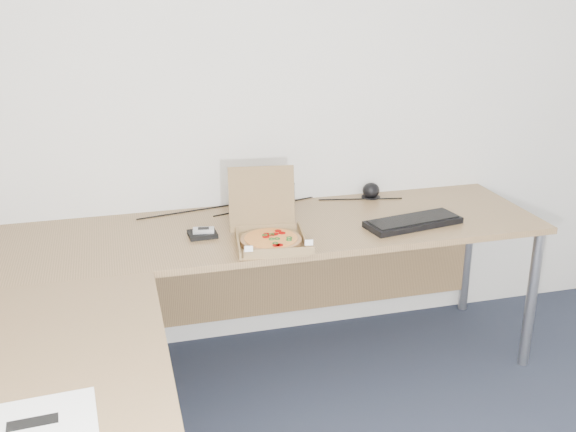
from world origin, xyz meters
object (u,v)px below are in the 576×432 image
object	(u,v)px
pizza_box	(270,236)
wallet	(202,234)
desk	(215,280)
drinking_glass	(287,196)
keyboard	(413,222)

from	to	relation	value
pizza_box	wallet	distance (m)	0.31
desk	drinking_glass	world-z (taller)	drinking_glass
keyboard	wallet	bearing A→B (deg)	163.27
desk	drinking_glass	xyz separation A→B (m)	(0.46, 0.65, 0.09)
desk	pizza_box	xyz separation A→B (m)	(0.28, 0.24, 0.06)
keyboard	pizza_box	bearing A→B (deg)	173.67
drinking_glass	wallet	xyz separation A→B (m)	(-0.45, -0.25, -0.05)
desk	wallet	world-z (taller)	wallet
wallet	drinking_glass	bearing A→B (deg)	26.72
desk	keyboard	bearing A→B (deg)	16.24
keyboard	wallet	size ratio (longest dim) A/B	3.69
pizza_box	drinking_glass	distance (m)	0.45
desk	wallet	size ratio (longest dim) A/B	20.68
desk	wallet	bearing A→B (deg)	88.47
desk	pizza_box	world-z (taller)	pizza_box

